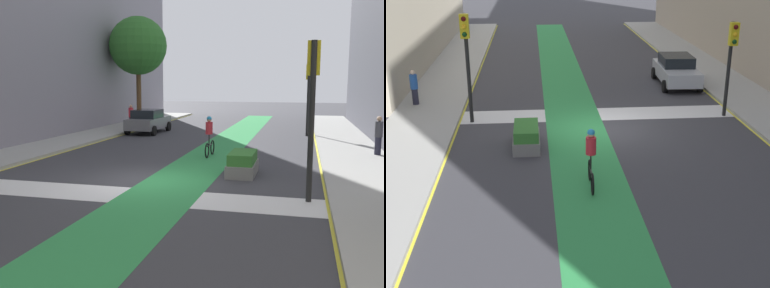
{
  "view_description": "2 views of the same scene",
  "coord_description": "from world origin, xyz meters",
  "views": [
    {
      "loc": [
        5.2,
        -13.88,
        3.39
      ],
      "look_at": [
        0.83,
        3.25,
        0.86
      ],
      "focal_mm": 40.63,
      "sensor_mm": 36.0,
      "label": 1
    },
    {
      "loc": [
        2.82,
        20.13,
        7.07
      ],
      "look_at": [
        1.4,
        3.95,
        0.88
      ],
      "focal_mm": 49.19,
      "sensor_mm": 36.0,
      "label": 2
    }
  ],
  "objects": [
    {
      "name": "ground_plane",
      "position": [
        0.0,
        0.0,
        0.0
      ],
      "size": [
        120.0,
        120.0,
        0.0
      ],
      "primitive_type": "plane",
      "color": "#38383D"
    },
    {
      "name": "bike_lane_paint",
      "position": [
        1.12,
        0.0,
        0.0
      ],
      "size": [
        2.4,
        60.0,
        0.01
      ],
      "primitive_type": "cube",
      "color": "#2D8C47",
      "rests_on": "ground_plane"
    },
    {
      "name": "crosswalk_band",
      "position": [
        0.0,
        -2.0,
        0.0
      ],
      "size": [
        12.0,
        1.8,
        0.01
      ],
      "primitive_type": "cube",
      "color": "silver",
      "rests_on": "ground_plane"
    },
    {
      "name": "sidewalk_right",
      "position": [
        7.5,
        0.0,
        0.07
      ],
      "size": [
        3.0,
        60.0,
        0.15
      ],
      "primitive_type": "cube",
      "color": "#9E9E99",
      "rests_on": "ground_plane"
    },
    {
      "name": "curb_stripe_right",
      "position": [
        6.0,
        0.0,
        0.01
      ],
      "size": [
        0.16,
        60.0,
        0.01
      ],
      "primitive_type": "cube",
      "color": "yellow",
      "rests_on": "ground_plane"
    },
    {
      "name": "traffic_signal_near_right",
      "position": [
        5.45,
        -1.27,
        3.16
      ],
      "size": [
        0.35,
        0.52,
        4.52
      ],
      "color": "black",
      "rests_on": "ground_plane"
    },
    {
      "name": "traffic_signal_far_right",
      "position": [
        5.5,
        14.39,
        3.13
      ],
      "size": [
        0.35,
        0.52,
        4.48
      ],
      "color": "black",
      "rests_on": "ground_plane"
    },
    {
      "name": "car_grey_left_far",
      "position": [
        -4.79,
        13.44,
        0.8
      ],
      "size": [
        2.08,
        4.23,
        1.57
      ],
      "color": "slate",
      "rests_on": "ground_plane"
    },
    {
      "name": "cyclist_in_lane",
      "position": [
        1.12,
        5.33,
        0.97
      ],
      "size": [
        0.32,
        1.73,
        1.86
      ],
      "color": "black",
      "rests_on": "ground_plane"
    },
    {
      "name": "pedestrian_sidewalk_right_a",
      "position": [
        8.53,
        6.82,
        1.03
      ],
      "size": [
        0.34,
        0.34,
        1.73
      ],
      "color": "#262638",
      "rests_on": "sidewalk_right"
    },
    {
      "name": "pedestrian_sidewalk_left_a",
      "position": [
        -6.61,
        14.87,
        0.98
      ],
      "size": [
        0.34,
        0.34,
        1.64
      ],
      "color": "#262638",
      "rests_on": "sidewalk_left"
    },
    {
      "name": "street_tree_near",
      "position": [
        -6.88,
        17.18,
        6.04
      ],
      "size": [
        4.31,
        4.31,
        8.07
      ],
      "color": "brown",
      "rests_on": "sidewalk_left"
    },
    {
      "name": "median_planter",
      "position": [
        3.12,
        1.78,
        0.4
      ],
      "size": [
        0.99,
        2.02,
        0.85
      ],
      "color": "slate",
      "rests_on": "ground_plane"
    }
  ]
}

